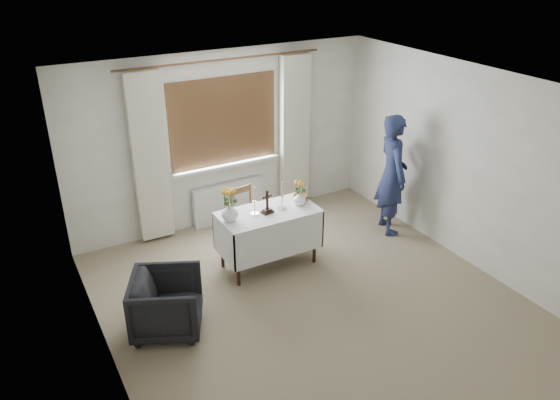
{
  "coord_description": "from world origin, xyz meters",
  "views": [
    {
      "loc": [
        -2.84,
        -4.26,
        3.82
      ],
      "look_at": [
        -0.0,
        0.86,
        0.99
      ],
      "focal_mm": 35.0,
      "sensor_mm": 36.0,
      "label": 1
    }
  ],
  "objects_px": {
    "flower_vase_right": "(300,199)",
    "wooden_chair": "(247,216)",
    "armchair": "(167,304)",
    "wooden_cross": "(267,202)",
    "altar_table": "(269,238)",
    "flower_vase_left": "(230,212)",
    "person": "(392,174)"
  },
  "relations": [
    {
      "from": "armchair",
      "to": "wooden_cross",
      "type": "height_order",
      "value": "wooden_cross"
    },
    {
      "from": "person",
      "to": "flower_vase_right",
      "type": "bearing_deg",
      "value": 108.26
    },
    {
      "from": "wooden_cross",
      "to": "wooden_chair",
      "type": "bearing_deg",
      "value": 74.39
    },
    {
      "from": "wooden_chair",
      "to": "person",
      "type": "xyz_separation_m",
      "value": [
        1.92,
        -0.65,
        0.47
      ]
    },
    {
      "from": "altar_table",
      "to": "wooden_chair",
      "type": "xyz_separation_m",
      "value": [
        0.02,
        0.65,
        0.01
      ]
    },
    {
      "from": "person",
      "to": "flower_vase_right",
      "type": "height_order",
      "value": "person"
    },
    {
      "from": "wooden_cross",
      "to": "flower_vase_right",
      "type": "distance_m",
      "value": 0.47
    },
    {
      "from": "person",
      "to": "wooden_cross",
      "type": "bearing_deg",
      "value": 108.07
    },
    {
      "from": "armchair",
      "to": "flower_vase_right",
      "type": "bearing_deg",
      "value": -48.33
    },
    {
      "from": "wooden_cross",
      "to": "flower_vase_left",
      "type": "relative_size",
      "value": 1.38
    },
    {
      "from": "armchair",
      "to": "wooden_cross",
      "type": "distance_m",
      "value": 1.74
    },
    {
      "from": "altar_table",
      "to": "person",
      "type": "height_order",
      "value": "person"
    },
    {
      "from": "wooden_cross",
      "to": "flower_vase_right",
      "type": "relative_size",
      "value": 1.76
    },
    {
      "from": "altar_table",
      "to": "flower_vase_left",
      "type": "relative_size",
      "value": 5.67
    },
    {
      "from": "person",
      "to": "wooden_cross",
      "type": "height_order",
      "value": "person"
    },
    {
      "from": "armchair",
      "to": "person",
      "type": "bearing_deg",
      "value": -55.07
    },
    {
      "from": "person",
      "to": "flower_vase_right",
      "type": "distance_m",
      "value": 1.5
    },
    {
      "from": "wooden_chair",
      "to": "flower_vase_right",
      "type": "xyz_separation_m",
      "value": [
        0.42,
        -0.67,
        0.45
      ]
    },
    {
      "from": "wooden_cross",
      "to": "person",
      "type": "bearing_deg",
      "value": -11.1
    },
    {
      "from": "wooden_cross",
      "to": "flower_vase_left",
      "type": "xyz_separation_m",
      "value": [
        -0.48,
        0.04,
        -0.04
      ]
    },
    {
      "from": "wooden_chair",
      "to": "flower_vase_right",
      "type": "distance_m",
      "value": 0.91
    },
    {
      "from": "person",
      "to": "flower_vase_right",
      "type": "xyz_separation_m",
      "value": [
        -1.5,
        -0.02,
        -0.01
      ]
    },
    {
      "from": "wooden_chair",
      "to": "flower_vase_right",
      "type": "bearing_deg",
      "value": -65.82
    },
    {
      "from": "armchair",
      "to": "flower_vase_right",
      "type": "xyz_separation_m",
      "value": [
        1.98,
        0.6,
        0.52
      ]
    },
    {
      "from": "altar_table",
      "to": "flower_vase_left",
      "type": "xyz_separation_m",
      "value": [
        -0.51,
        0.02,
        0.49
      ]
    },
    {
      "from": "flower_vase_right",
      "to": "flower_vase_left",
      "type": "bearing_deg",
      "value": 177.45
    },
    {
      "from": "person",
      "to": "wooden_cross",
      "type": "xyz_separation_m",
      "value": [
        -1.97,
        -0.02,
        0.05
      ]
    },
    {
      "from": "flower_vase_right",
      "to": "wooden_cross",
      "type": "bearing_deg",
      "value": -179.96
    },
    {
      "from": "flower_vase_right",
      "to": "wooden_chair",
      "type": "bearing_deg",
      "value": 121.71
    },
    {
      "from": "wooden_chair",
      "to": "flower_vase_left",
      "type": "bearing_deg",
      "value": -137.29
    },
    {
      "from": "wooden_cross",
      "to": "flower_vase_left",
      "type": "bearing_deg",
      "value": 163.23
    },
    {
      "from": "altar_table",
      "to": "wooden_cross",
      "type": "height_order",
      "value": "wooden_cross"
    }
  ]
}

